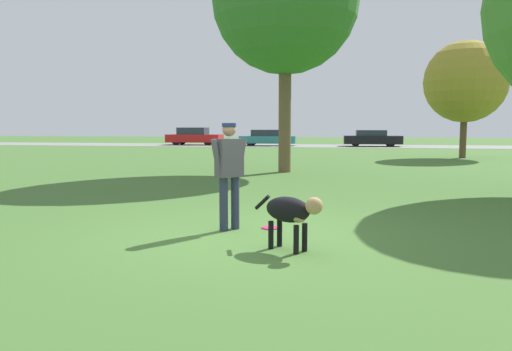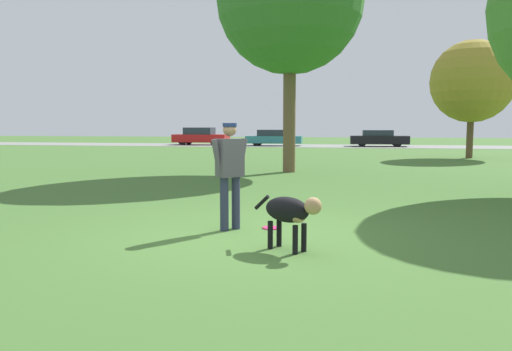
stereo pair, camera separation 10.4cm
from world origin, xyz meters
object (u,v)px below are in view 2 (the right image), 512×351
Objects in this scene: frisbee at (271,228)px; parked_car_black at (379,138)px; person at (230,167)px; dog at (290,212)px; parked_car_teal at (274,138)px; tree_mid_center at (290,1)px; tree_far_right at (472,82)px; parked_car_red at (201,136)px.

parked_car_black is (3.33, 31.05, 0.60)m from frisbee.
frisbee is (0.60, 0.21, -0.95)m from person.
dog is 32.65m from parked_car_teal.
tree_mid_center reaches higher than parked_car_black.
parked_car_teal is at bearing 130.19° from dog.
tree_far_right is at bearing 102.94° from dog.
tree_far_right is at bearing -49.63° from parked_car_teal.
frisbee is 33.44m from parked_car_red.
frisbee is 11.03m from tree_mid_center.
tree_mid_center is 1.87× the size of parked_car_teal.
parked_car_teal reaches higher than dog.
parked_car_red is (-10.18, 31.85, -0.27)m from person.
tree_mid_center reaches higher than person.
dog is 0.12× the size of tree_mid_center.
tree_mid_center is 22.63m from parked_car_black.
parked_car_red is at bearing 114.05° from tree_mid_center.
dog is at bearing -70.42° from parked_car_red.
person is 20.12m from tree_far_right.
tree_far_right reaches higher than parked_car_teal.
parked_car_black is (14.11, -0.60, -0.08)m from parked_car_red.
parked_car_red reaches higher than parked_car_black.
dog is 32.51m from parked_car_black.
tree_mid_center is 22.44m from parked_car_teal.
dog is at bearing -96.20° from parked_car_black.
person is 33.44m from parked_car_red.
tree_mid_center is at bearing 95.17° from frisbee.
parked_car_teal is (-11.56, 12.67, -3.07)m from tree_far_right.
parked_car_teal is 7.97m from parked_car_black.
dog is at bearing -71.08° from frisbee.
dog is at bearing -96.68° from person.
dog is 1.49m from frisbee.
parked_car_black is (7.96, 0.13, -0.00)m from parked_car_teal.
tree_mid_center reaches higher than parked_car_teal.
tree_far_right is 13.65m from parked_car_black.
parked_car_teal is (-3.79, 21.52, -5.10)m from tree_mid_center.
person reaches higher than dog.
person is 0.37× the size of parked_car_teal.
tree_mid_center is 1.84× the size of parked_car_red.
parked_car_red reaches higher than parked_car_teal.
tree_mid_center is (-1.31, 10.73, 5.21)m from dog.
frisbee is at bearing -84.83° from tree_mid_center.
tree_far_right is (7.52, 18.46, 2.73)m from person.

